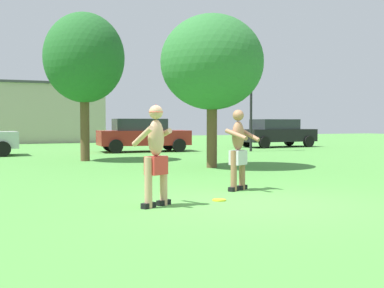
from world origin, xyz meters
The scene contains 10 objects.
ground_plane centered at (0.00, 0.00, 0.00)m, with size 80.00×80.00×0.00m, color #4C8E3D.
player_with_cap centered at (-1.65, 0.30, 0.94)m, with size 0.67×0.78×1.72m.
player_in_gray centered at (0.55, 1.48, 0.88)m, with size 0.70×0.77×1.68m.
frisbee centered at (-0.40, 0.44, 0.01)m, with size 0.25×0.25×0.03m, color yellow.
car_red_near_post centered at (2.63, 14.97, 0.82)m, with size 4.41×2.26×1.58m.
car_black_mid_lot centered at (10.97, 16.15, 0.82)m, with size 4.39×2.20×1.58m.
lamp_post centered at (7.56, 13.16, 3.26)m, with size 0.60×0.24×5.26m.
outbuilding_behind_lot centered at (-1.21, 28.93, 2.08)m, with size 9.56×5.97×4.15m.
tree_right_field centered at (2.21, 6.28, 3.26)m, with size 3.20×3.20×4.75m.
tree_near_building centered at (-0.96, 10.43, 3.73)m, with size 2.92×2.92×5.39m.
Camera 1 is at (-4.26, -7.40, 1.42)m, focal length 45.36 mm.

